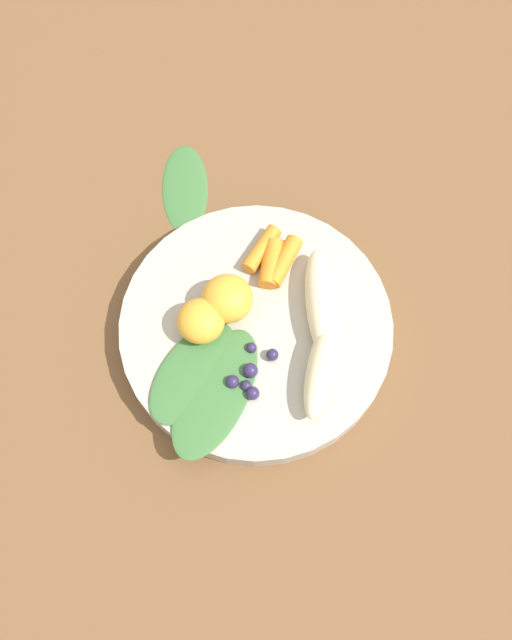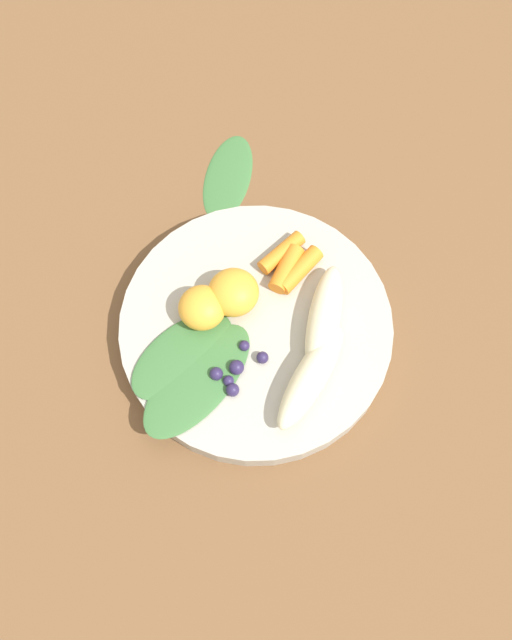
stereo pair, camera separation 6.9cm
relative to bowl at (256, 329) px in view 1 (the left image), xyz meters
The scene contains 13 objects.
ground_plane 0.01m from the bowl, ahead, with size 2.40×2.40×0.00m, color brown.
bowl is the anchor object (origin of this frame).
banana_peeled_left 0.07m from the bowl, 47.63° to the left, with size 0.12×0.03×0.03m, color beige.
banana_peeled_right 0.08m from the bowl, ahead, with size 0.12×0.03×0.03m, color beige.
orange_segment_near 0.06m from the bowl, 141.42° to the right, with size 0.05×0.05×0.04m, color #F4A833.
orange_segment_far 0.05m from the bowl, behind, with size 0.05×0.05×0.04m, color #F4A833.
carrot_front 0.07m from the bowl, 100.74° to the left, with size 0.02×0.02×0.06m, color orange.
carrot_mid_left 0.07m from the bowl, 110.51° to the left, with size 0.02×0.02×0.05m, color orange.
carrot_mid_right 0.08m from the bowl, 120.11° to the left, with size 0.02×0.02×0.05m, color orange.
blueberry_pile 0.06m from the bowl, 61.67° to the right, with size 0.04×0.06×0.01m.
kale_leaf_left 0.08m from the bowl, 105.41° to the right, with size 0.12×0.06×0.01m, color #3D7038.
kale_leaf_right 0.08m from the bowl, 84.28° to the right, with size 0.14×0.06×0.01m, color #3D7038.
kale_leaf_stray 0.19m from the bowl, 148.72° to the left, with size 0.12×0.05×0.01m, color #3D7038.
Camera 1 is at (0.15, -0.22, 0.67)m, focal length 39.28 mm.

